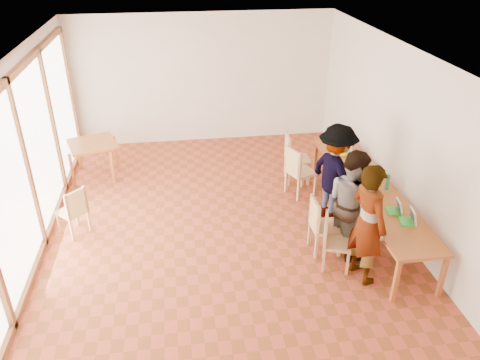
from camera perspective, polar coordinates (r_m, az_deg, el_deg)
The scene contains 25 objects.
ground at distance 8.12m, azimuth -2.11°, elevation -6.14°, with size 8.00×8.00×0.00m, color #AF442A.
wall_back at distance 11.12m, azimuth -4.54°, elevation 12.13°, with size 6.00×0.10×3.00m, color #F0E5CF.
wall_front at distance 4.13m, azimuth 3.96°, elevation -20.29°, with size 6.00×0.10×3.00m, color #F0E5CF.
wall_right at distance 8.20m, azimuth 19.09°, elevation 4.57°, with size 0.10×8.00×3.00m, color #F0E5CF.
window_wall at distance 7.70m, azimuth -24.80°, elevation 1.88°, with size 0.10×8.00×3.00m, color white.
ceiling at distance 6.87m, azimuth -2.56°, elevation 15.09°, with size 6.00×8.00×0.04m, color white.
communal_table at distance 8.24m, azimuth 15.45°, elevation -0.94°, with size 0.80×4.00×0.75m.
side_table at distance 10.02m, azimuth -17.53°, elevation 3.93°, with size 0.90×0.90×0.75m.
chair_near at distance 7.16m, azimuth 11.05°, elevation -6.74°, with size 0.52×0.52×0.47m.
chair_mid at distance 7.41m, azimuth 9.73°, elevation -4.88°, with size 0.44×0.44×0.51m.
chair_far at distance 8.90m, azimuth 6.99°, elevation 1.60°, with size 0.61×0.61×0.53m.
chair_empty at distance 9.43m, azimuth 6.41°, elevation 3.29°, with size 0.50×0.50×0.54m.
chair_spare at distance 8.20m, azimuth -19.55°, elevation -3.12°, with size 0.58×0.58×0.47m.
person_near at distance 6.85m, azimuth 15.30°, elevation -5.17°, with size 0.68×0.44×1.85m, color gray.
person_mid at distance 7.39m, azimuth 13.44°, elevation -2.69°, with size 0.85×0.66×1.76m, color gray.
person_far at distance 8.16m, azimuth 11.54°, elevation 0.74°, with size 1.15×0.66×1.78m, color gray.
laptop_near at distance 7.37m, azimuth 19.96°, elevation -4.46°, with size 0.27×0.29×0.22m.
laptop_mid at distance 7.56m, azimuth 18.47°, elevation -3.35°, with size 0.25×0.28×0.21m.
laptop_far at distance 9.30m, azimuth 13.06°, elevation 3.54°, with size 0.26×0.27×0.19m.
yellow_mug at distance 9.13m, azimuth 12.52°, elevation 3.09°, with size 0.12×0.12×0.10m, color yellow.
green_bottle at distance 8.12m, azimuth 17.53°, elevation -0.22°, with size 0.07×0.07×0.28m, color #217B45.
clear_glass at distance 8.46m, azimuth 13.38°, elevation 0.84°, with size 0.07×0.07×0.09m, color silver.
condiment_cup at distance 8.92m, azimuth 11.48°, elevation 2.46°, with size 0.08×0.08×0.06m, color white.
pink_phone at distance 7.56m, azimuth 20.41°, elevation -4.13°, with size 0.05×0.10×0.01m, color #E83B80.
black_pouch at distance 9.41m, azimuth 11.63°, elevation 3.95°, with size 0.16×0.26×0.09m, color black.
Camera 1 is at (-0.65, -6.65, 4.60)m, focal length 35.00 mm.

